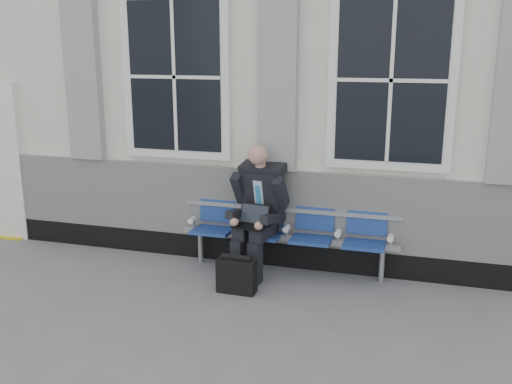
% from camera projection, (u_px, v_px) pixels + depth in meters
% --- Properties ---
extents(ground, '(70.00, 70.00, 0.00)m').
position_uv_depth(ground, '(330.00, 330.00, 5.38)').
color(ground, slate).
rests_on(ground, ground).
extents(station_building, '(14.40, 4.40, 4.49)m').
position_uv_depth(station_building, '(373.00, 74.00, 8.07)').
color(station_building, silver).
rests_on(station_building, ground).
extents(bench, '(2.60, 0.47, 0.91)m').
position_uv_depth(bench, '(288.00, 227.00, 6.68)').
color(bench, '#9EA0A3').
rests_on(bench, ground).
extents(businessman, '(0.67, 0.90, 1.53)m').
position_uv_depth(businessman, '(258.00, 206.00, 6.57)').
color(businessman, black).
rests_on(businessman, ground).
extents(briefcase, '(0.42, 0.19, 0.43)m').
position_uv_depth(briefcase, '(237.00, 275.00, 6.17)').
color(briefcase, black).
rests_on(briefcase, ground).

